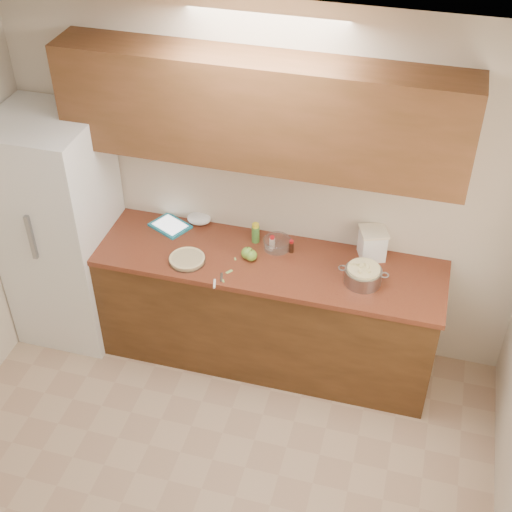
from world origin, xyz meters
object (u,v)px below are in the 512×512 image
(colander, at_px, (363,275))
(tablet, at_px, (170,226))
(pie, at_px, (187,259))
(flour_canister, at_px, (372,243))

(colander, relative_size, tablet, 1.01)
(pie, xyz_separation_m, colander, (1.19, 0.10, 0.04))
(pie, xyz_separation_m, tablet, (-0.26, 0.35, -0.01))
(pie, relative_size, flour_canister, 1.11)
(colander, bearing_deg, tablet, 170.22)
(pie, height_order, flour_canister, flour_canister)
(colander, bearing_deg, pie, -175.13)
(pie, distance_m, flour_canister, 1.27)
(pie, bearing_deg, flour_canister, 18.11)
(colander, bearing_deg, flour_canister, 86.89)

